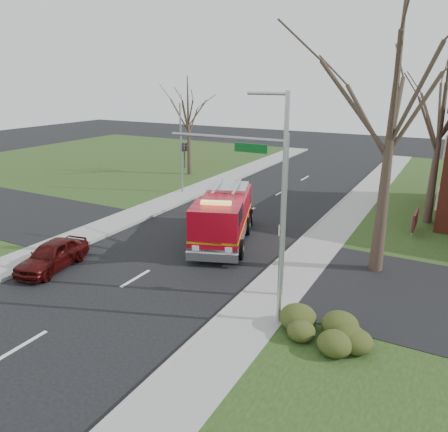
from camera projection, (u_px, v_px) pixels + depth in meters
The scene contains 13 objects.
ground at pixel (136, 279), 19.99m from camera, with size 120.00×120.00×0.00m, color black.
sidewalk_right at pixel (259, 310), 17.14m from camera, with size 2.40×80.00×0.15m, color gray.
sidewalk_left at pixel (42, 252), 22.80m from camera, with size 2.40×80.00×0.15m, color gray.
health_center_sign at pixel (415, 220), 25.39m from camera, with size 0.12×2.00×1.40m.
hedge_corner at pixel (322, 330), 14.87m from camera, with size 2.80×2.00×0.90m, color #2B3714.
bare_tree_near at pixel (393, 112), 18.44m from camera, with size 6.00×6.00×12.00m.
bare_tree_far at pixel (442, 119), 25.57m from camera, with size 5.25×5.25×10.50m.
bare_tree_left at pixel (188, 115), 39.62m from camera, with size 4.50×4.50×9.00m.
traffic_signal_mast at pixel (255, 184), 17.45m from camera, with size 5.29×0.18×6.80m.
streetlight_pole at pixel (281, 207), 14.94m from camera, with size 1.48×0.16×8.40m.
utility_pole_far at pixel (181, 150), 33.76m from camera, with size 0.14×0.14×7.00m, color gray.
fire_engine at pixel (223, 218), 24.21m from camera, with size 4.92×7.80×2.98m.
parked_car_maroon at pixel (52, 255), 20.87m from camera, with size 1.62×4.03×1.37m, color #3E0A09.
Camera 1 is at (12.28, -14.03, 8.76)m, focal length 35.00 mm.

